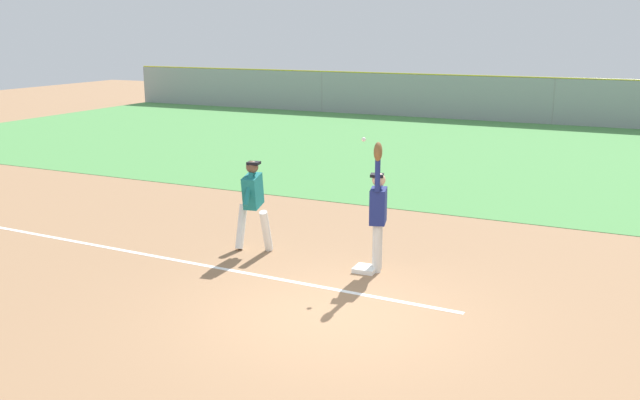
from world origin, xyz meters
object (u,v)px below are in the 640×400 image
object	(u,v)px
fielder	(378,208)
parked_car_silver	(452,97)
baseball	(364,139)
runner	(253,199)
parked_car_blue	(547,101)
first_base	(366,269)

from	to	relation	value
fielder	parked_car_silver	size ratio (longest dim) A/B	0.51
fielder	baseball	size ratio (longest dim) A/B	30.81
parked_car_silver	runner	bearing A→B (deg)	-80.00
baseball	parked_car_blue	distance (m)	24.40
first_base	parked_car_blue	distance (m)	24.59
parked_car_blue	parked_car_silver	bearing A→B (deg)	174.41
runner	parked_car_blue	distance (m)	24.47
baseball	parked_car_silver	distance (m)	25.10
first_base	runner	world-z (taller)	runner
first_base	baseball	size ratio (longest dim) A/B	5.14
baseball	parked_car_blue	size ratio (longest dim) A/B	0.02
first_base	fielder	world-z (taller)	fielder
parked_car_silver	fielder	bearing A→B (deg)	-74.36
runner	baseball	xyz separation A→B (m)	(2.18, 0.04, 1.26)
first_base	parked_car_silver	xyz separation A→B (m)	(-5.13, 24.79, 0.63)
fielder	parked_car_blue	distance (m)	24.47
fielder	baseball	bearing A→B (deg)	-33.50
fielder	baseball	world-z (taller)	baseball
parked_car_silver	parked_car_blue	distance (m)	4.70
fielder	parked_car_silver	distance (m)	25.23
fielder	parked_car_blue	bearing A→B (deg)	-103.43
baseball	parked_car_blue	xyz separation A→B (m)	(-0.27, 24.35, -1.58)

